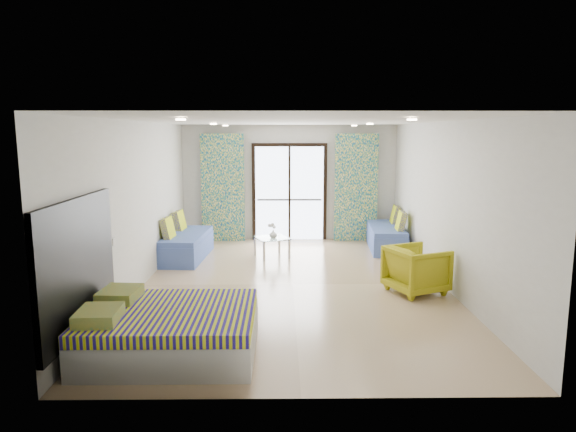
{
  "coord_description": "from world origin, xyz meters",
  "views": [
    {
      "loc": [
        -0.18,
        -8.31,
        2.51
      ],
      "look_at": [
        -0.08,
        0.08,
        1.15
      ],
      "focal_mm": 32.0,
      "sensor_mm": 36.0,
      "label": 1
    }
  ],
  "objects_px": {
    "daybed_left": "(186,244)",
    "bed": "(169,330)",
    "coffee_table": "(272,239)",
    "armchair": "(417,267)",
    "daybed_right": "(387,236)"
  },
  "relations": [
    {
      "from": "daybed_left",
      "to": "bed",
      "type": "bearing_deg",
      "value": -78.36
    },
    {
      "from": "coffee_table",
      "to": "armchair",
      "type": "bearing_deg",
      "value": -45.69
    },
    {
      "from": "armchair",
      "to": "daybed_right",
      "type": "bearing_deg",
      "value": -26.34
    },
    {
      "from": "bed",
      "to": "daybed_left",
      "type": "bearing_deg",
      "value": 98.01
    },
    {
      "from": "coffee_table",
      "to": "armchair",
      "type": "relative_size",
      "value": 0.98
    },
    {
      "from": "daybed_left",
      "to": "coffee_table",
      "type": "xyz_separation_m",
      "value": [
        1.73,
        0.08,
        0.08
      ]
    },
    {
      "from": "daybed_left",
      "to": "armchair",
      "type": "xyz_separation_m",
      "value": [
        4.07,
        -2.31,
        0.13
      ]
    },
    {
      "from": "daybed_right",
      "to": "armchair",
      "type": "xyz_separation_m",
      "value": [
        -0.17,
        -3.14,
        0.13
      ]
    },
    {
      "from": "bed",
      "to": "daybed_left",
      "type": "relative_size",
      "value": 1.01
    },
    {
      "from": "daybed_left",
      "to": "daybed_right",
      "type": "height_order",
      "value": "daybed_left"
    },
    {
      "from": "bed",
      "to": "coffee_table",
      "type": "bearing_deg",
      "value": 76.74
    },
    {
      "from": "daybed_left",
      "to": "coffee_table",
      "type": "relative_size",
      "value": 2.33
    },
    {
      "from": "daybed_left",
      "to": "coffee_table",
      "type": "height_order",
      "value": "daybed_left"
    },
    {
      "from": "daybed_right",
      "to": "armchair",
      "type": "bearing_deg",
      "value": -88.64
    },
    {
      "from": "daybed_right",
      "to": "armchair",
      "type": "distance_m",
      "value": 3.15
    }
  ]
}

